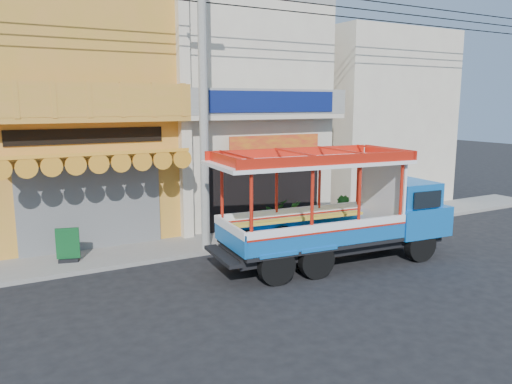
# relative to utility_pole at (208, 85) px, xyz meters

# --- Properties ---
(ground) EXTENTS (90.00, 90.00, 0.00)m
(ground) POSITION_rel_utility_pole_xyz_m (0.85, -3.30, -5.03)
(ground) COLOR black
(ground) RESTS_ON ground
(sidewalk) EXTENTS (30.00, 2.00, 0.12)m
(sidewalk) POSITION_rel_utility_pole_xyz_m (0.85, 0.70, -4.97)
(sidewalk) COLOR slate
(sidewalk) RESTS_ON ground
(shophouse_left) EXTENTS (6.00, 7.50, 8.24)m
(shophouse_left) POSITION_rel_utility_pole_xyz_m (-3.15, 4.66, -0.92)
(shophouse_left) COLOR gold
(shophouse_left) RESTS_ON ground
(shophouse_right) EXTENTS (6.00, 6.75, 8.24)m
(shophouse_right) POSITION_rel_utility_pole_xyz_m (2.85, 4.66, -0.93)
(shophouse_right) COLOR beige
(shophouse_right) RESTS_ON ground
(party_pilaster) EXTENTS (0.35, 0.30, 8.00)m
(party_pilaster) POSITION_rel_utility_pole_xyz_m (-0.15, 1.55, -1.03)
(party_pilaster) COLOR beige
(party_pilaster) RESTS_ON ground
(filler_building_right) EXTENTS (6.00, 6.00, 7.60)m
(filler_building_right) POSITION_rel_utility_pole_xyz_m (9.85, 4.70, -1.23)
(filler_building_right) COLOR beige
(filler_building_right) RESTS_ON ground
(utility_pole) EXTENTS (28.00, 0.26, 9.00)m
(utility_pole) POSITION_rel_utility_pole_xyz_m (0.00, 0.00, 0.00)
(utility_pole) COLOR gray
(utility_pole) RESTS_ON ground
(songthaew_truck) EXTENTS (7.09, 2.79, 3.24)m
(songthaew_truck) POSITION_rel_utility_pole_xyz_m (3.16, -2.71, -3.47)
(songthaew_truck) COLOR black
(songthaew_truck) RESTS_ON ground
(green_sign) EXTENTS (0.63, 0.42, 0.97)m
(green_sign) POSITION_rel_utility_pole_xyz_m (-4.03, 0.68, -4.51)
(green_sign) COLOR black
(green_sign) RESTS_ON sidewalk
(potted_plant_a) EXTENTS (1.21, 1.18, 1.03)m
(potted_plant_a) POSITION_rel_utility_pole_xyz_m (2.90, 1.06, -4.40)
(potted_plant_a) COLOR #1F5317
(potted_plant_a) RESTS_ON sidewalk
(potted_plant_b) EXTENTS (0.63, 0.70, 1.05)m
(potted_plant_b) POSITION_rel_utility_pole_xyz_m (5.51, 0.44, -4.39)
(potted_plant_b) COLOR #1F5317
(potted_plant_b) RESTS_ON sidewalk
(potted_plant_c) EXTENTS (0.75, 0.75, 1.00)m
(potted_plant_c) POSITION_rel_utility_pole_xyz_m (3.53, 0.70, -4.41)
(potted_plant_c) COLOR #1F5317
(potted_plant_c) RESTS_ON sidewalk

